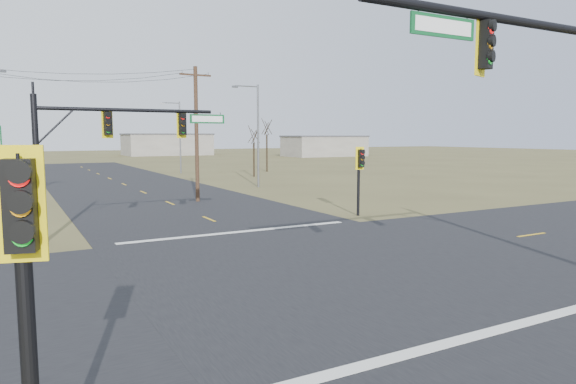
# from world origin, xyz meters

# --- Properties ---
(ground) EXTENTS (320.00, 320.00, 0.00)m
(ground) POSITION_xyz_m (0.00, 0.00, 0.00)
(ground) COLOR brown
(ground) RESTS_ON ground
(road_ew) EXTENTS (160.00, 14.00, 0.02)m
(road_ew) POSITION_xyz_m (0.00, 0.00, 0.01)
(road_ew) COLOR black
(road_ew) RESTS_ON ground
(road_ns) EXTENTS (14.00, 160.00, 0.02)m
(road_ns) POSITION_xyz_m (0.00, 0.00, 0.01)
(road_ns) COLOR black
(road_ns) RESTS_ON ground
(stop_bar_near) EXTENTS (12.00, 0.40, 0.01)m
(stop_bar_near) POSITION_xyz_m (0.00, -7.50, 0.03)
(stop_bar_near) COLOR silver
(stop_bar_near) RESTS_ON road_ns
(stop_bar_far) EXTENTS (12.00, 0.40, 0.01)m
(stop_bar_far) POSITION_xyz_m (0.00, 7.50, 0.03)
(stop_bar_far) COLOR silver
(stop_bar_far) RESTS_ON road_ns
(mast_arm_far) EXTENTS (8.83, 0.57, 6.57)m
(mast_arm_far) POSITION_xyz_m (-5.76, 9.03, 4.77)
(mast_arm_far) COLOR black
(mast_arm_far) RESTS_ON ground
(pedestal_signal_ne) EXTENTS (0.60, 0.51, 4.15)m
(pedestal_signal_ne) POSITION_xyz_m (8.37, 8.88, 3.06)
(pedestal_signal_ne) COLOR black
(pedestal_signal_ne) RESTS_ON ground
(pedestal_signal_sw) EXTENTS (0.65, 0.56, 4.71)m
(pedestal_signal_sw) POSITION_xyz_m (-9.92, -9.16, 3.39)
(pedestal_signal_sw) COLOR black
(pedestal_signal_sw) RESTS_ON ground
(utility_pole_near) EXTENTS (2.37, 0.30, 9.68)m
(utility_pole_near) POSITION_xyz_m (2.08, 20.00, 5.02)
(utility_pole_near) COLOR #452E1D
(utility_pole_near) RESTS_ON ground
(streetlight_a) EXTENTS (2.64, 0.32, 9.44)m
(streetlight_a) POSITION_xyz_m (10.33, 27.47, 5.30)
(streetlight_a) COLOR slate
(streetlight_a) RESTS_ON ground
(streetlight_b) EXTENTS (2.53, 0.32, 9.05)m
(streetlight_b) POSITION_xyz_m (9.26, 48.14, 5.08)
(streetlight_b) COLOR slate
(streetlight_b) RESTS_ON ground
(bare_tree_c) EXTENTS (3.08, 3.08, 6.28)m
(bare_tree_c) POSITION_xyz_m (15.34, 38.73, 4.93)
(bare_tree_c) COLOR black
(bare_tree_c) RESTS_ON ground
(bare_tree_d) EXTENTS (3.56, 3.56, 7.44)m
(bare_tree_d) POSITION_xyz_m (20.41, 45.51, 5.99)
(bare_tree_d) COLOR black
(bare_tree_d) RESTS_ON ground
(warehouse_mid) EXTENTS (20.00, 12.00, 5.00)m
(warehouse_mid) POSITION_xyz_m (25.00, 110.00, 2.50)
(warehouse_mid) COLOR #9E998C
(warehouse_mid) RESTS_ON ground
(warehouse_right) EXTENTS (18.00, 10.00, 4.50)m
(warehouse_right) POSITION_xyz_m (55.00, 85.00, 2.25)
(warehouse_right) COLOR #9E998C
(warehouse_right) RESTS_ON ground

